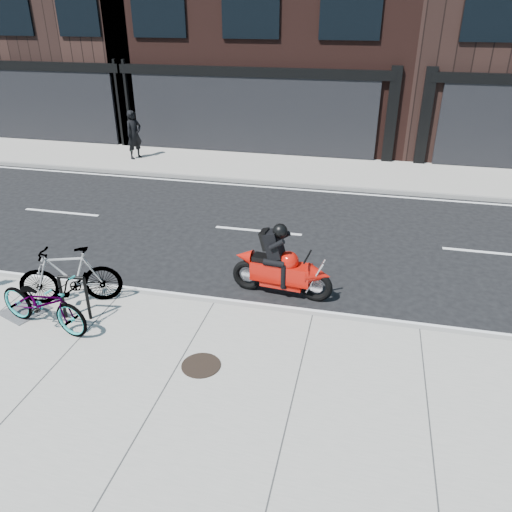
% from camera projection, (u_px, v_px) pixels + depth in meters
% --- Properties ---
extents(ground, '(120.00, 120.00, 0.00)m').
position_uv_depth(ground, '(239.00, 264.00, 11.87)').
color(ground, black).
rests_on(ground, ground).
extents(sidewalk_near, '(60.00, 6.00, 0.13)m').
position_uv_depth(sidewalk_near, '(154.00, 410.00, 7.49)').
color(sidewalk_near, gray).
rests_on(sidewalk_near, ground).
extents(sidewalk_far, '(60.00, 3.50, 0.13)m').
position_uv_depth(sidewalk_far, '(293.00, 169.00, 18.58)').
color(sidewalk_far, gray).
rests_on(sidewalk_far, ground).
extents(bike_rack, '(0.55, 0.13, 0.92)m').
position_uv_depth(bike_rack, '(74.00, 294.00, 9.34)').
color(bike_rack, black).
rests_on(bike_rack, sidewalk_near).
extents(bicycle_front, '(2.11, 1.10, 1.06)m').
position_uv_depth(bicycle_front, '(43.00, 302.00, 9.09)').
color(bicycle_front, gray).
rests_on(bicycle_front, sidewalk_near).
extents(bicycle_rear, '(2.07, 1.21, 1.20)m').
position_uv_depth(bicycle_rear, '(70.00, 276.00, 9.84)').
color(bicycle_rear, gray).
rests_on(bicycle_rear, sidewalk_near).
extents(motorcycle, '(2.18, 0.65, 1.63)m').
position_uv_depth(motorcycle, '(286.00, 268.00, 10.30)').
color(motorcycle, black).
rests_on(motorcycle, ground).
extents(pedestrian, '(0.70, 0.80, 1.84)m').
position_uv_depth(pedestrian, '(134.00, 135.00, 19.25)').
color(pedestrian, black).
rests_on(pedestrian, sidewalk_far).
extents(manhole_cover, '(0.82, 0.82, 0.02)m').
position_uv_depth(manhole_cover, '(201.00, 365.00, 8.30)').
color(manhole_cover, black).
rests_on(manhole_cover, sidewalk_near).
extents(utility_grate, '(0.96, 0.96, 0.02)m').
position_uv_depth(utility_grate, '(25.00, 311.00, 9.80)').
color(utility_grate, '#545457').
rests_on(utility_grate, sidewalk_near).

